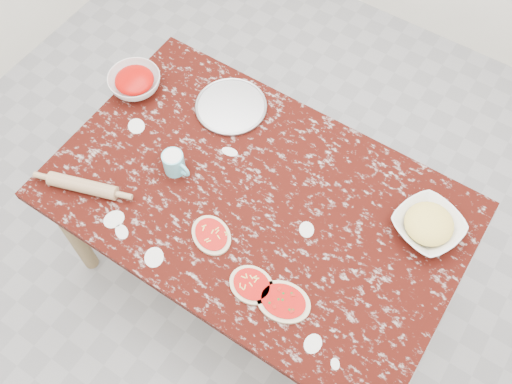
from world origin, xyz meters
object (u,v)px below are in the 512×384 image
object	(u,v)px
pizza_tray	(231,107)
flour_mug	(174,163)
sauce_bowl	(135,82)
rolling_pin	(83,186)
worktable	(256,208)
cheese_bowl	(428,226)

from	to	relation	value
pizza_tray	flour_mug	world-z (taller)	flour_mug
sauce_bowl	rolling_pin	bearing A→B (deg)	-73.09
pizza_tray	rolling_pin	size ratio (longest dim) A/B	1.07
sauce_bowl	rolling_pin	size ratio (longest dim) A/B	0.81
pizza_tray	rolling_pin	world-z (taller)	rolling_pin
worktable	sauce_bowl	distance (m)	0.77
pizza_tray	cheese_bowl	size ratio (longest dim) A/B	1.22
sauce_bowl	worktable	bearing A→B (deg)	-13.36
worktable	rolling_pin	distance (m)	0.68
pizza_tray	sauce_bowl	distance (m)	0.43
flour_mug	rolling_pin	world-z (taller)	flour_mug
cheese_bowl	rolling_pin	distance (m)	1.32
worktable	cheese_bowl	size ratio (longest dim) A/B	6.56
cheese_bowl	flour_mug	distance (m)	1.00
worktable	rolling_pin	world-z (taller)	rolling_pin
pizza_tray	cheese_bowl	world-z (taller)	cheese_bowl
cheese_bowl	sauce_bowl	bearing A→B (deg)	-177.30
cheese_bowl	rolling_pin	xyz separation A→B (m)	(-1.19, -0.57, -0.00)
pizza_tray	flour_mug	distance (m)	0.38
flour_mug	worktable	bearing A→B (deg)	11.13
cheese_bowl	flour_mug	world-z (taller)	flour_mug
cheese_bowl	rolling_pin	bearing A→B (deg)	-154.29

